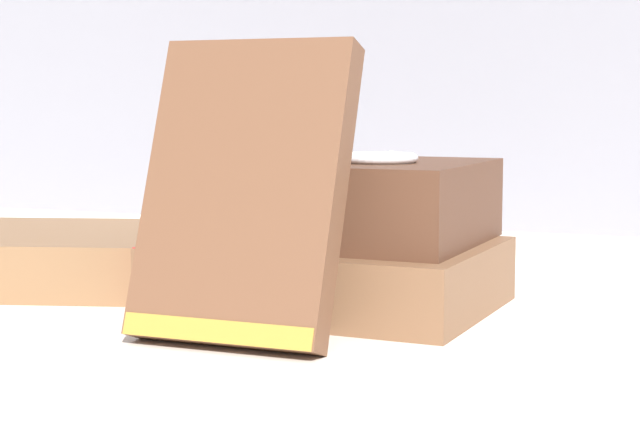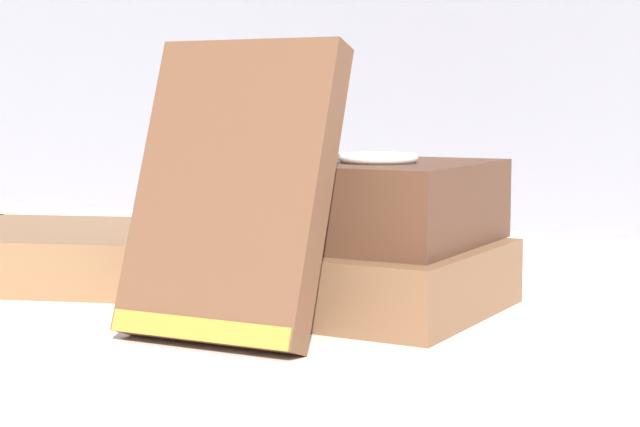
{
  "view_description": "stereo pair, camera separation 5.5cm",
  "coord_description": "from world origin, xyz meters",
  "px_view_note": "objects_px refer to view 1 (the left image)",
  "views": [
    {
      "loc": [
        0.26,
        -0.58,
        0.13
      ],
      "look_at": [
        0.01,
        0.04,
        0.06
      ],
      "focal_mm": 60.0,
      "sensor_mm": 36.0,
      "label": 1
    },
    {
      "loc": [
        0.31,
        -0.56,
        0.13
      ],
      "look_at": [
        0.01,
        0.04,
        0.06
      ],
      "focal_mm": 60.0,
      "sensor_mm": 36.0,
      "label": 2
    }
  ],
  "objects_px": {
    "book_flat_bottom": "(324,274)",
    "pocket_watch": "(379,158)",
    "reading_glasses": "(370,266)",
    "book_side_left": "(43,257)",
    "book_leaning_front": "(250,200)",
    "book_flat_top": "(329,200)"
  },
  "relations": [
    {
      "from": "book_side_left",
      "to": "reading_glasses",
      "type": "height_order",
      "value": "book_side_left"
    },
    {
      "from": "book_flat_bottom",
      "to": "book_side_left",
      "type": "relative_size",
      "value": 0.84
    },
    {
      "from": "book_flat_top",
      "to": "book_side_left",
      "type": "relative_size",
      "value": 0.76
    },
    {
      "from": "book_flat_bottom",
      "to": "reading_glasses",
      "type": "height_order",
      "value": "book_flat_bottom"
    },
    {
      "from": "book_flat_bottom",
      "to": "book_leaning_front",
      "type": "bearing_deg",
      "value": -87.19
    },
    {
      "from": "book_flat_top",
      "to": "pocket_watch",
      "type": "xyz_separation_m",
      "value": [
        0.04,
        -0.01,
        0.03
      ]
    },
    {
      "from": "book_flat_bottom",
      "to": "pocket_watch",
      "type": "distance_m",
      "value": 0.08
    },
    {
      "from": "pocket_watch",
      "to": "book_side_left",
      "type": "bearing_deg",
      "value": 178.88
    },
    {
      "from": "book_flat_bottom",
      "to": "pocket_watch",
      "type": "bearing_deg",
      "value": 0.95
    },
    {
      "from": "pocket_watch",
      "to": "book_flat_bottom",
      "type": "bearing_deg",
      "value": 178.74
    },
    {
      "from": "book_flat_bottom",
      "to": "reading_glasses",
      "type": "distance_m",
      "value": 0.16
    },
    {
      "from": "reading_glasses",
      "to": "book_leaning_front",
      "type": "bearing_deg",
      "value": -85.09
    },
    {
      "from": "book_leaning_front",
      "to": "reading_glasses",
      "type": "xyz_separation_m",
      "value": [
        -0.03,
        0.27,
        -0.08
      ]
    },
    {
      "from": "reading_glasses",
      "to": "pocket_watch",
      "type": "bearing_deg",
      "value": -69.5
    },
    {
      "from": "pocket_watch",
      "to": "reading_glasses",
      "type": "distance_m",
      "value": 0.2
    },
    {
      "from": "book_side_left",
      "to": "pocket_watch",
      "type": "relative_size",
      "value": 4.69
    },
    {
      "from": "book_flat_top",
      "to": "book_side_left",
      "type": "distance_m",
      "value": 0.23
    },
    {
      "from": "book_side_left",
      "to": "reading_glasses",
      "type": "xyz_separation_m",
      "value": [
        0.2,
        0.16,
        -0.02
      ]
    },
    {
      "from": "book_side_left",
      "to": "pocket_watch",
      "type": "xyz_separation_m",
      "value": [
        0.26,
        -0.01,
        0.08
      ]
    },
    {
      "from": "book_flat_bottom",
      "to": "pocket_watch",
      "type": "relative_size",
      "value": 3.94
    },
    {
      "from": "book_flat_top",
      "to": "book_leaning_front",
      "type": "relative_size",
      "value": 1.12
    },
    {
      "from": "book_side_left",
      "to": "pocket_watch",
      "type": "distance_m",
      "value": 0.27
    }
  ]
}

